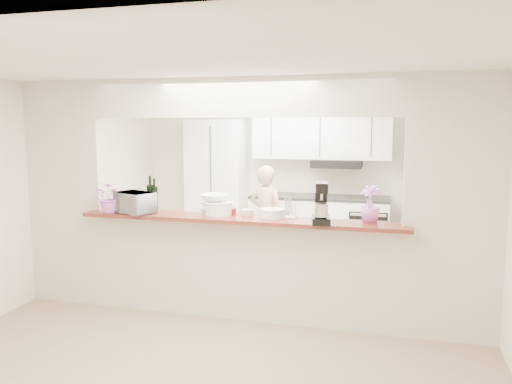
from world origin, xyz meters
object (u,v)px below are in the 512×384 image
(toaster_oven, at_px, (135,203))
(stand_mixer, at_px, (321,205))
(refrigerator, at_px, (430,207))
(person, at_px, (266,218))

(toaster_oven, height_order, stand_mixer, stand_mixer)
(toaster_oven, bearing_deg, refrigerator, 64.15)
(refrigerator, relative_size, stand_mixer, 4.26)
(refrigerator, distance_m, person, 2.37)
(refrigerator, relative_size, toaster_oven, 4.16)
(toaster_oven, height_order, person, person)
(toaster_oven, relative_size, stand_mixer, 1.03)
(toaster_oven, xyz_separation_m, stand_mixer, (2.00, -0.04, 0.07))
(refrigerator, bearing_deg, toaster_oven, -139.33)
(refrigerator, height_order, stand_mixer, refrigerator)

